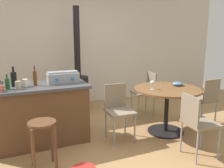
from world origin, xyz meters
The scene contains 18 objects.
ground_plane centered at (0.00, 0.00, 0.00)m, with size 8.80×8.80×0.00m, color #A37A4C.
back_wall centered at (0.00, 2.41, 1.35)m, with size 8.00×0.10×2.70m, color beige.
kitchen_island centered at (-1.04, 0.54, 0.45)m, with size 1.44×0.70×0.90m.
wooden_stool centered at (-1.10, -0.24, 0.45)m, with size 0.33×0.33×0.61m.
dining_table centered at (0.95, 0.08, 0.59)m, with size 1.09×1.09×0.76m.
folding_chair_near centered at (1.08, 0.96, 0.53)m, with size 0.43×0.43×0.88m.
folding_chair_far centered at (0.10, 0.18, 0.52)m, with size 0.41×0.41×0.87m.
folding_chair_left centered at (0.81, -0.76, 0.52)m, with size 0.43×0.43×0.87m.
folding_chair_right centered at (1.75, 0.03, 0.52)m, with size 0.41×0.41×0.88m.
wood_stove centered at (-0.07, 1.84, 0.54)m, with size 0.44×0.45×2.19m.
toolbox centered at (-0.66, 0.58, 0.98)m, with size 0.47×0.24×0.18m.
bottle_0 centered at (-1.07, 0.54, 1.01)m, with size 0.06×0.06×0.29m.
bottle_1 centered at (-1.36, 0.59, 1.01)m, with size 0.08×0.08×0.29m.
bottle_2 centered at (-1.44, 0.44, 0.98)m, with size 0.06×0.06×0.21m.
cup_1 centered at (-1.21, 0.53, 0.95)m, with size 0.11×0.08×0.11m.
cup_2 centered at (-1.31, 0.41, 0.95)m, with size 0.12×0.08×0.11m.
wine_glass centered at (0.68, 0.12, 0.87)m, with size 0.07×0.07×0.14m.
serving_bowl centered at (1.23, 0.18, 0.80)m, with size 0.18×0.18×0.07m, color #4C7099.
Camera 1 is at (-1.39, -3.00, 1.64)m, focal length 37.75 mm.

